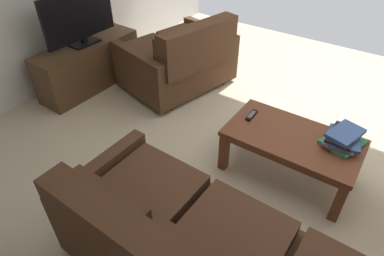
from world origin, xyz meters
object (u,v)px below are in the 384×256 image
at_px(loveseat_near, 180,59).
at_px(book_stack, 343,138).
at_px(tv_remote, 252,115).
at_px(flat_tv, 79,17).
at_px(tv_stand, 89,65).
at_px(coffee_table, 292,142).

xyz_separation_m(loveseat_near, book_stack, (-1.93, 0.54, 0.11)).
bearing_deg(book_stack, tv_remote, 5.48).
bearing_deg(flat_tv, tv_stand, 55.07).
bearing_deg(tv_stand, loveseat_near, -146.13).
bearing_deg(coffee_table, tv_stand, -1.66).
xyz_separation_m(coffee_table, flat_tv, (2.48, -0.07, 0.49)).
relative_size(tv_stand, book_stack, 3.51).
xyz_separation_m(tv_stand, tv_remote, (-2.08, 0.02, 0.16)).
bearing_deg(coffee_table, flat_tv, -1.68).
xyz_separation_m(tv_stand, flat_tv, (-0.00, -0.00, 0.57)).
bearing_deg(book_stack, flat_tv, 0.98).
xyz_separation_m(loveseat_near, coffee_table, (-1.60, 0.66, -0.01)).
xyz_separation_m(loveseat_near, tv_remote, (-1.20, 0.61, 0.07)).
height_order(tv_stand, tv_remote, tv_stand).
distance_m(tv_stand, book_stack, 2.82).
distance_m(loveseat_near, book_stack, 2.01).
bearing_deg(tv_stand, tv_remote, 179.42).
relative_size(book_stack, tv_remote, 2.23).
relative_size(loveseat_near, tv_remote, 8.35).
bearing_deg(loveseat_near, coffee_table, 157.45).
relative_size(loveseat_near, book_stack, 3.75).
bearing_deg(coffee_table, book_stack, -160.18).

